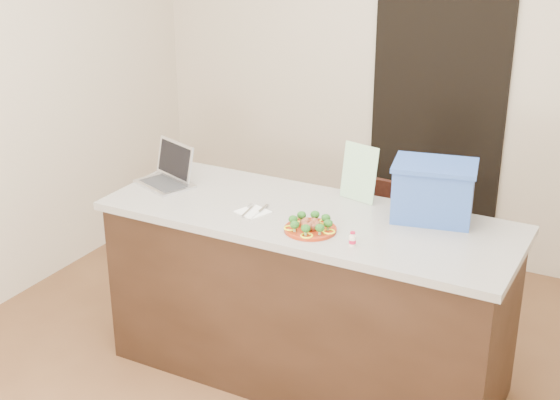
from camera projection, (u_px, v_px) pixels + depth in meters
The scene contains 16 objects.
ground at pixel (284, 397), 3.95m from camera, with size 4.00×4.00×0.00m, color brown.
room_shell at pixel (285, 84), 3.35m from camera, with size 4.00×4.00×4.00m.
doorway at pixel (437, 115), 5.16m from camera, with size 0.90×0.02×2.00m, color black.
island at pixel (307, 296), 3.99m from camera, with size 2.06×0.76×0.92m.
plate at pixel (310, 229), 3.62m from camera, with size 0.25×0.25×0.02m.
meatballs at pixel (310, 225), 3.61m from camera, with size 0.10×0.10×0.04m.
broccoli at pixel (310, 221), 3.61m from camera, with size 0.21×0.21×0.04m.
pepper_rings at pixel (310, 227), 3.62m from camera, with size 0.23×0.24×0.01m.
napkin at pixel (253, 212), 3.83m from camera, with size 0.14×0.14×0.01m, color white.
fork at pixel (250, 209), 3.85m from camera, with size 0.04×0.16×0.00m.
knife at pixel (256, 213), 3.80m from camera, with size 0.03×0.20×0.01m.
yogurt_bottle at pixel (352, 240), 3.47m from camera, with size 0.03×0.03×0.07m.
laptop at pixel (169, 172), 4.20m from camera, with size 0.36×0.33×0.21m.
leaflet at pixel (359, 173), 3.93m from camera, with size 0.20×0.00×0.29m, color white.
blue_box at pixel (433, 191), 3.71m from camera, with size 0.44×0.36×0.28m.
chair at pixel (378, 244), 4.52m from camera, with size 0.40×0.40×0.85m.
Camera 1 is at (1.52, -2.92, 2.41)m, focal length 50.00 mm.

